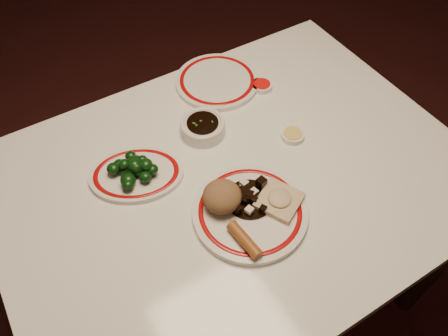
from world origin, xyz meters
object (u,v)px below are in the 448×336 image
stirfry_heap (248,197)px  soy_bowl (203,128)px  main_plate (250,212)px  rice_mound (222,196)px  fried_wonton (279,200)px  broccoli_plate (137,174)px  spring_roll (244,240)px  broccoli_pile (133,168)px  dining_table (235,195)px

stirfry_heap → soy_bowl: size_ratio=0.98×
main_plate → rice_mound: rice_mound is taller
fried_wonton → broccoli_plate: fried_wonton is taller
spring_roll → soy_bowl: 0.37m
stirfry_heap → broccoli_pile: broccoli_pile is taller
dining_table → main_plate: (-0.04, -0.12, 0.10)m
rice_mound → stirfry_heap: rice_mound is taller
broccoli_plate → soy_bowl: bearing=11.3°
stirfry_heap → broccoli_plate: stirfry_heap is taller
dining_table → stirfry_heap: stirfry_heap is taller
main_plate → fried_wonton: size_ratio=2.22×
spring_roll → stirfry_heap: size_ratio=0.85×
stirfry_heap → broccoli_pile: size_ratio=1.03×
rice_mound → spring_roll: size_ratio=0.93×
spring_roll → fried_wonton: spring_roll is taller
main_plate → rice_mound: size_ratio=3.09×
broccoli_plate → broccoli_pile: bearing=-170.1°
fried_wonton → soy_bowl: fried_wonton is taller
main_plate → broccoli_pile: 0.31m
broccoli_plate → broccoli_pile: (-0.00, -0.00, 0.03)m
rice_mound → broccoli_plate: rice_mound is taller
main_plate → fried_wonton: bearing=-14.0°
broccoli_plate → spring_roll: bearing=-68.1°
dining_table → spring_roll: bearing=-117.3°
rice_mound → stirfry_heap: bearing=-17.9°
spring_roll → fried_wonton: (0.13, 0.05, -0.00)m
fried_wonton → rice_mound: bearing=151.0°
spring_roll → broccoli_pile: broccoli_pile is taller
soy_bowl → spring_roll: bearing=-105.0°
dining_table → broccoli_plate: 0.27m
fried_wonton → broccoli_plate: bearing=134.2°
rice_mound → broccoli_pile: (-0.14, 0.20, -0.01)m
stirfry_heap → soy_bowl: 0.26m
rice_mound → spring_roll: rice_mound is taller
soy_bowl → rice_mound: bearing=-109.2°
broccoli_plate → dining_table: bearing=-30.1°
main_plate → soy_bowl: size_ratio=2.40×
spring_roll → fried_wonton: 0.14m
spring_roll → broccoli_pile: bearing=107.4°
spring_roll → soy_bowl: spring_roll is taller
main_plate → spring_roll: spring_roll is taller
soy_bowl → stirfry_heap: bearing=-95.2°
broccoli_plate → fried_wonton: bearing=-45.8°
rice_mound → broccoli_pile: size_ratio=0.82×
main_plate → broccoli_pile: (-0.19, 0.25, 0.03)m
fried_wonton → stirfry_heap: bearing=141.8°
dining_table → fried_wonton: bearing=-75.1°
dining_table → broccoli_plate: (-0.22, 0.13, 0.10)m
main_plate → stirfry_heap: size_ratio=2.45×
fried_wonton → main_plate: bearing=166.0°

